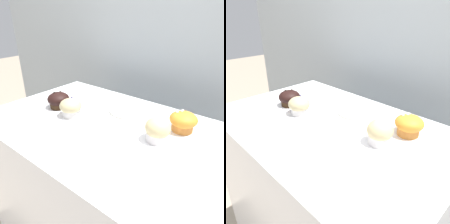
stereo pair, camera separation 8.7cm
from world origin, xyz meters
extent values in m
cube|color=#A8B2B7|center=(0.00, 0.60, 0.90)|extent=(3.20, 0.10, 1.80)
cube|color=white|center=(0.00, 0.00, 0.45)|extent=(1.00, 0.64, 0.90)
cylinder|color=#352213|center=(-0.27, -0.01, 0.92)|extent=(0.08, 0.08, 0.04)
ellipsoid|color=black|center=(-0.27, -0.01, 0.94)|extent=(0.10, 0.10, 0.06)
sphere|color=black|center=(-0.27, 0.01, 0.97)|extent=(0.01, 0.01, 0.01)
sphere|color=black|center=(-0.28, -0.02, 0.97)|extent=(0.01, 0.01, 0.01)
cylinder|color=#C77832|center=(0.27, 0.15, 0.93)|extent=(0.08, 0.08, 0.05)
ellipsoid|color=orange|center=(0.27, 0.15, 0.95)|extent=(0.10, 0.10, 0.06)
sphere|color=white|center=(0.24, 0.14, 0.97)|extent=(0.01, 0.01, 0.01)
sphere|color=white|center=(0.25, 0.15, 0.98)|extent=(0.01, 0.01, 0.01)
sphere|color=white|center=(0.25, 0.17, 0.97)|extent=(0.01, 0.01, 0.01)
cylinder|color=silver|center=(-0.16, -0.03, 0.92)|extent=(0.08, 0.08, 0.05)
ellipsoid|color=tan|center=(-0.16, -0.03, 0.95)|extent=(0.09, 0.09, 0.06)
sphere|color=navy|center=(-0.16, -0.02, 0.98)|extent=(0.01, 0.01, 0.01)
cylinder|color=silver|center=(0.23, 0.03, 0.93)|extent=(0.08, 0.08, 0.05)
ellipsoid|color=#D4BD82|center=(0.23, 0.03, 0.95)|extent=(0.09, 0.09, 0.07)
cylinder|color=beige|center=(0.01, 0.16, 0.90)|extent=(0.17, 0.17, 0.01)
torus|color=beige|center=(0.01, 0.16, 0.91)|extent=(0.17, 0.17, 0.01)
camera|label=1|loc=(0.51, -0.58, 1.32)|focal=35.00mm
camera|label=2|loc=(0.58, -0.52, 1.32)|focal=35.00mm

